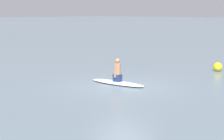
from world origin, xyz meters
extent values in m
plane|color=slate|center=(0.00, 0.00, 0.00)|extent=(400.00, 400.00, 0.00)
ellipsoid|color=white|center=(0.58, -0.27, 0.07)|extent=(2.94, 0.97, 0.13)
cube|color=navy|center=(0.58, -0.27, 0.29)|extent=(0.37, 0.31, 0.33)
cylinder|color=#9E7051|center=(0.58, -0.27, 0.71)|extent=(0.33, 0.33, 0.55)
sphere|color=#9E7051|center=(0.58, -0.27, 1.08)|extent=(0.22, 0.22, 0.22)
cylinder|color=#9E7051|center=(0.59, -0.45, 0.64)|extent=(0.09, 0.09, 0.60)
cylinder|color=#9E7051|center=(0.56, -0.08, 0.64)|extent=(0.09, 0.09, 0.60)
sphere|color=yellow|center=(-1.08, -6.81, 0.25)|extent=(0.50, 0.50, 0.50)
camera|label=1|loc=(-10.31, 11.96, 3.27)|focal=58.50mm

